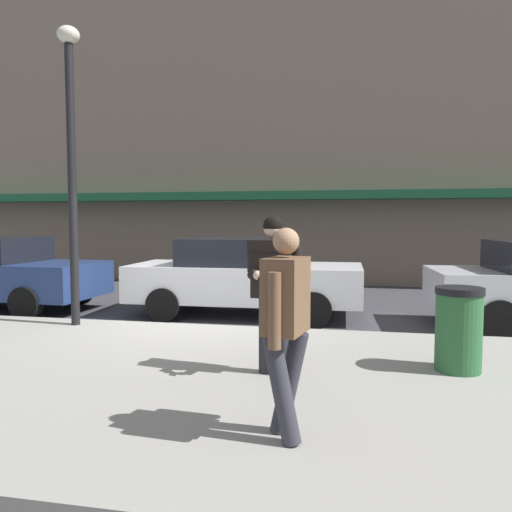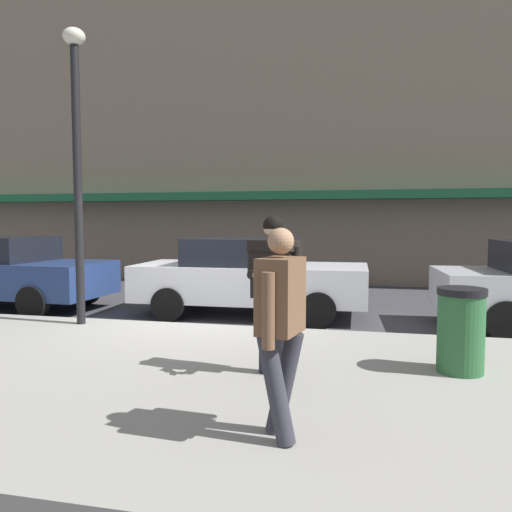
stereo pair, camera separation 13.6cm
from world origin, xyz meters
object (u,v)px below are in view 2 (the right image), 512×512
(street_lamp_post, at_px, (77,145))
(parked_sedan_mid, at_px, (249,276))
(pedestrian_dark_coat, at_px, (281,320))
(man_texting_on_phone, at_px, (274,277))
(trash_bin, at_px, (461,330))
(parked_sedan_near, at_px, (3,272))

(street_lamp_post, bearing_deg, parked_sedan_mid, 39.81)
(pedestrian_dark_coat, bearing_deg, street_lamp_post, 138.03)
(pedestrian_dark_coat, height_order, street_lamp_post, street_lamp_post)
(man_texting_on_phone, relative_size, pedestrian_dark_coat, 1.06)
(man_texting_on_phone, distance_m, trash_bin, 2.24)
(parked_sedan_mid, height_order, pedestrian_dark_coat, pedestrian_dark_coat)
(man_texting_on_phone, relative_size, street_lamp_post, 0.37)
(parked_sedan_near, distance_m, pedestrian_dark_coat, 8.81)
(parked_sedan_near, bearing_deg, parked_sedan_mid, 3.46)
(parked_sedan_near, relative_size, trash_bin, 4.67)
(parked_sedan_near, relative_size, street_lamp_post, 0.94)
(parked_sedan_near, bearing_deg, street_lamp_post, -30.41)
(man_texting_on_phone, xyz_separation_m, trash_bin, (2.09, 0.53, -0.62))
(man_texting_on_phone, xyz_separation_m, pedestrian_dark_coat, (0.37, -1.65, -0.14))
(parked_sedan_mid, bearing_deg, pedestrian_dark_coat, -74.12)
(trash_bin, bearing_deg, parked_sedan_mid, 133.63)
(man_texting_on_phone, bearing_deg, parked_sedan_near, 150.70)
(pedestrian_dark_coat, bearing_deg, parked_sedan_mid, 105.88)
(street_lamp_post, xyz_separation_m, trash_bin, (5.79, -1.47, -2.51))
(pedestrian_dark_coat, xyz_separation_m, street_lamp_post, (-4.06, 3.65, 2.03))
(pedestrian_dark_coat, bearing_deg, man_texting_on_phone, 102.49)
(trash_bin, bearing_deg, street_lamp_post, 165.74)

